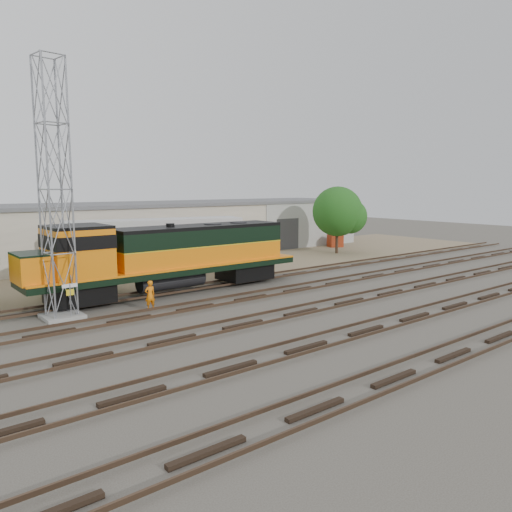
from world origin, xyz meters
TOP-DOWN VIEW (x-y plane):
  - ground at (0.00, 0.00)m, footprint 140.00×140.00m
  - dirt_strip at (0.00, 15.00)m, footprint 80.00×16.00m
  - tracks at (0.00, -3.00)m, footprint 80.00×20.40m
  - warehouse at (0.04, 22.98)m, footprint 58.40×10.40m
  - locomotive at (-3.32, 6.00)m, footprint 18.58×3.26m
  - signal_tower at (-10.55, 4.25)m, footprint 1.97×1.97m
  - sign_post at (-10.30, 3.57)m, footprint 0.80×0.06m
  - worker at (-6.11, 2.89)m, footprint 0.62×0.41m
  - semi_trailer at (0.27, 13.69)m, footprint 14.32×5.93m
  - dumpster_blue at (25.47, 18.21)m, footprint 1.67×1.58m
  - dumpster_red at (23.87, 16.28)m, footprint 1.94×1.89m
  - tree_mid at (-7.69, 9.63)m, footprint 4.75×4.52m
  - tree_east at (20.15, 12.25)m, footprint 5.36×5.10m

SIDE VIEW (x-z plane):
  - ground at x=0.00m, z-range 0.00..0.00m
  - dirt_strip at x=0.00m, z-range 0.00..0.02m
  - tracks at x=0.00m, z-range -0.06..0.22m
  - dumpster_red at x=23.87m, z-range 0.00..1.40m
  - dumpster_blue at x=25.47m, z-range 0.00..1.50m
  - worker at x=-6.11m, z-range 0.00..1.69m
  - sign_post at x=-10.30m, z-range 0.39..2.34m
  - tree_mid at x=-7.69m, z-range -0.38..4.14m
  - locomotive at x=-3.32m, z-range 0.31..4.77m
  - warehouse at x=0.04m, z-range 0.00..5.30m
  - semi_trailer at x=0.27m, z-range 0.56..4.88m
  - tree_east at x=20.15m, z-range 0.76..7.64m
  - signal_tower at x=-10.55m, z-range -0.15..13.20m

